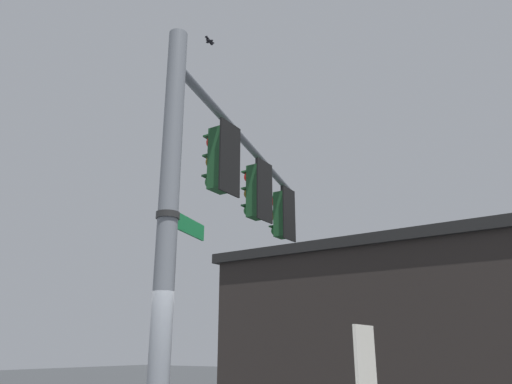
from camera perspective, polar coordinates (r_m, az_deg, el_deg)
signal_pole at (r=5.97m, az=-10.58°, el=-6.37°), size 0.26×0.26×6.07m
mast_arm at (r=9.31m, az=-0.79°, el=5.40°), size 5.77×1.51×0.15m
traffic_light_nearest_pole at (r=7.88m, az=-4.23°, el=3.83°), size 0.54×0.49×1.31m
traffic_light_mid_inner at (r=9.46m, az=0.04°, el=0.00°), size 0.54×0.49×1.31m
traffic_light_mid_outer at (r=11.10m, az=3.07°, el=-2.71°), size 0.54×0.49×1.31m
street_name_sign at (r=6.29m, az=-9.17°, el=-3.39°), size 1.15×0.41×0.22m
bird_flying at (r=11.52m, az=-5.51°, el=17.31°), size 0.31×0.20×0.08m
storefront_building at (r=15.82m, az=20.27°, el=-14.97°), size 7.69×12.07×4.78m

